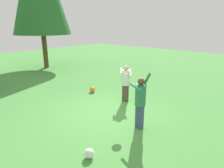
% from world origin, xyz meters
% --- Properties ---
extents(ground_plane, '(40.00, 40.00, 0.00)m').
position_xyz_m(ground_plane, '(0.00, 0.00, 0.00)').
color(ground_plane, '#4C9342').
extents(person_thrower, '(0.64, 0.64, 1.87)m').
position_xyz_m(person_thrower, '(-0.14, -1.51, 1.01)').
color(person_thrower, '#38476B').
rests_on(person_thrower, ground_plane).
extents(person_catcher, '(0.72, 0.71, 1.59)m').
position_xyz_m(person_catcher, '(1.42, 0.24, 0.94)').
color(person_catcher, '#4C382D').
rests_on(person_catcher, ground_plane).
extents(frisbee, '(0.34, 0.34, 0.09)m').
position_xyz_m(frisbee, '(0.24, -0.66, 1.61)').
color(frisbee, yellow).
extents(ball_white, '(0.25, 0.25, 0.25)m').
position_xyz_m(ball_white, '(-2.26, -1.40, 0.13)').
color(ball_white, white).
rests_on(ball_white, ground_plane).
extents(ball_orange, '(0.28, 0.28, 0.28)m').
position_xyz_m(ball_orange, '(1.30, 2.21, 0.14)').
color(ball_orange, orange).
rests_on(ball_orange, ground_plane).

